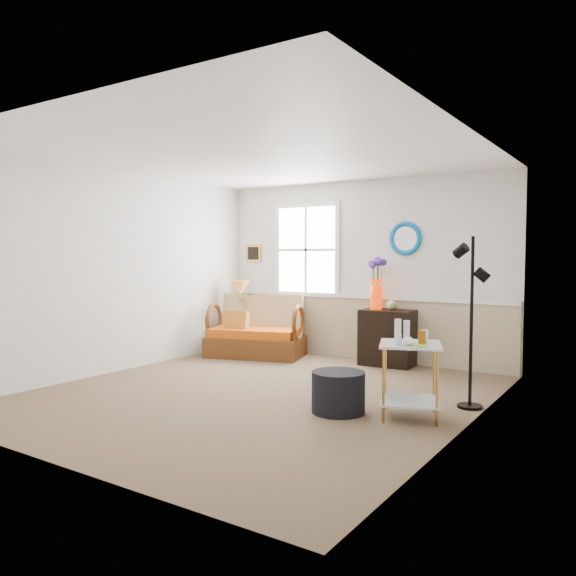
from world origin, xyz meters
The scene contains 19 objects.
floor centered at (0.00, 0.00, 0.00)m, with size 4.50×5.00×0.01m, color brown.
ceiling centered at (0.00, 0.00, 2.60)m, with size 4.50×5.00×0.01m, color white.
walls centered at (0.00, 0.00, 1.30)m, with size 4.51×5.01×2.60m.
wainscot centered at (0.00, 2.48, 0.45)m, with size 4.46×0.02×0.90m, color tan.
chair_rail centered at (0.00, 2.47, 0.92)m, with size 4.46×0.04×0.06m, color white.
window centered at (-0.90, 2.47, 1.60)m, with size 1.14×0.06×1.44m, color white, non-canonical shape.
picture centered at (-1.92, 2.48, 1.55)m, with size 0.28×0.03×0.28m, color #B57E2B.
mirror centered at (0.70, 2.48, 1.75)m, with size 0.47×0.47×0.07m, color #0780BB.
loveseat centered at (-1.39, 1.81, 0.46)m, with size 1.40×0.79×0.91m, color #502910, non-canonical shape.
throw_pillow centered at (-1.62, 1.63, 0.49)m, with size 0.39×0.10×0.39m, color #B73E00, non-canonical shape.
lamp_stand centered at (-1.87, 2.07, 0.28)m, with size 0.32×0.32×0.56m, color black, non-canonical shape.
table_lamp centered at (-1.88, 2.06, 0.84)m, with size 0.31×0.31×0.56m, color #B56E30, non-canonical shape.
potted_plant centered at (-1.75, 2.11, 0.70)m, with size 0.33×0.37×0.29m, color #45702E.
cabinet centered at (0.55, 2.26, 0.38)m, with size 0.72×0.46×0.77m, color black, non-canonical shape.
flower_vase centered at (0.36, 2.27, 1.12)m, with size 0.21×0.21×0.70m, color red, non-canonical shape.
side_table centered at (1.72, 0.04, 0.35)m, with size 0.55×0.55×0.70m, color #A37732, non-canonical shape.
tabletop_items centered at (1.73, 0.05, 0.81)m, with size 0.36×0.36×0.22m, color silver, non-canonical shape.
floor_lamp centered at (2.10, 0.69, 0.85)m, with size 0.25×0.25×1.71m, color black, non-canonical shape.
ottoman centered at (1.08, -0.17, 0.20)m, with size 0.52×0.52×0.40m, color black.
Camera 1 is at (3.61, -4.91, 1.53)m, focal length 35.00 mm.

